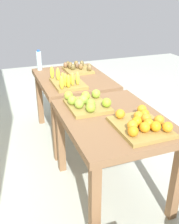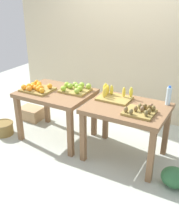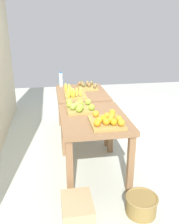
% 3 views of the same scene
% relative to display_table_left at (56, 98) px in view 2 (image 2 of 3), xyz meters
% --- Properties ---
extents(ground_plane, '(8.00, 8.00, 0.00)m').
position_rel_display_table_left_xyz_m(ground_plane, '(0.56, 0.00, -0.66)').
color(ground_plane, '#B3BBAD').
extents(back_wall, '(4.40, 0.12, 3.00)m').
position_rel_display_table_left_xyz_m(back_wall, '(0.56, 1.35, 0.84)').
color(back_wall, beige).
rests_on(back_wall, ground_plane).
extents(display_table_left, '(1.04, 0.80, 0.77)m').
position_rel_display_table_left_xyz_m(display_table_left, '(0.00, 0.00, 0.00)').
color(display_table_left, brown).
rests_on(display_table_left, ground_plane).
extents(display_table_right, '(1.04, 0.80, 0.77)m').
position_rel_display_table_left_xyz_m(display_table_right, '(1.12, 0.00, 0.00)').
color(display_table_right, brown).
rests_on(display_table_right, ground_plane).
extents(orange_bin, '(0.44, 0.36, 0.11)m').
position_rel_display_table_left_xyz_m(orange_bin, '(-0.26, -0.11, 0.16)').
color(orange_bin, olive).
rests_on(orange_bin, display_table_left).
extents(apple_bin, '(0.43, 0.37, 0.11)m').
position_rel_display_table_left_xyz_m(apple_bin, '(0.25, 0.14, 0.16)').
color(apple_bin, olive).
rests_on(apple_bin, display_table_left).
extents(banana_crate, '(0.44, 0.32, 0.17)m').
position_rel_display_table_left_xyz_m(banana_crate, '(0.86, 0.15, 0.16)').
color(banana_crate, olive).
rests_on(banana_crate, display_table_right).
extents(kiwi_bin, '(0.36, 0.33, 0.10)m').
position_rel_display_table_left_xyz_m(kiwi_bin, '(1.34, -0.13, 0.15)').
color(kiwi_bin, olive).
rests_on(kiwi_bin, display_table_right).
extents(water_bottle, '(0.06, 0.06, 0.26)m').
position_rel_display_table_left_xyz_m(water_bottle, '(1.56, 0.31, 0.23)').
color(water_bottle, silver).
rests_on(water_bottle, display_table_right).
extents(wicker_basket, '(0.33, 0.33, 0.20)m').
position_rel_display_table_left_xyz_m(wicker_basket, '(-0.82, -0.35, -0.55)').
color(wicker_basket, olive).
rests_on(wicker_basket, ground_plane).
extents(cardboard_produce_box, '(0.40, 0.30, 0.21)m').
position_rel_display_table_left_xyz_m(cardboard_produce_box, '(-0.79, 0.30, -0.55)').
color(cardboard_produce_box, tan).
rests_on(cardboard_produce_box, ground_plane).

